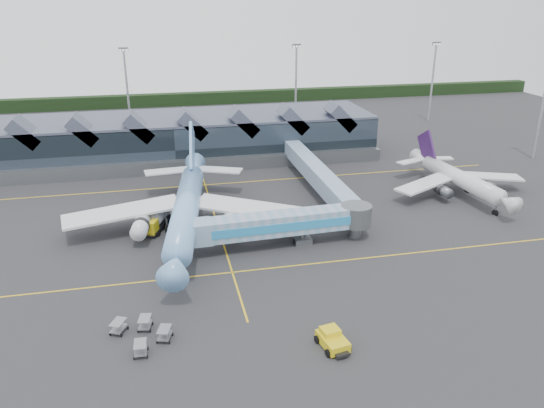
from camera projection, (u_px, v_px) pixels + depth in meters
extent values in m
plane|color=#2D2C2F|center=(224.00, 247.00, 78.64)|extent=(260.00, 260.00, 0.00)
cube|color=yellow|center=(232.00, 272.00, 71.38)|extent=(120.00, 0.25, 0.01)
cube|color=yellow|center=(205.00, 185.00, 104.04)|extent=(120.00, 0.25, 0.01)
cube|color=yellow|center=(216.00, 220.00, 87.71)|extent=(0.25, 60.00, 0.01)
cube|color=black|center=(180.00, 99.00, 177.68)|extent=(260.00, 4.00, 4.00)
cube|color=black|center=(173.00, 139.00, 119.51)|extent=(90.00, 20.00, 9.00)
cube|color=#494F61|center=(171.00, 118.00, 117.77)|extent=(90.00, 20.00, 0.60)
cube|color=slate|center=(176.00, 167.00, 110.71)|extent=(90.00, 2.50, 2.60)
cube|color=#494F61|center=(26.00, 132.00, 105.55)|extent=(6.43, 6.00, 6.43)
cube|color=#494F61|center=(83.00, 129.00, 107.76)|extent=(6.43, 6.00, 6.43)
cube|color=#494F61|center=(139.00, 126.00, 109.98)|extent=(6.43, 6.00, 6.43)
cube|color=#494F61|center=(192.00, 124.00, 112.19)|extent=(6.43, 6.00, 6.43)
cube|color=#494F61|center=(243.00, 121.00, 114.41)|extent=(6.43, 6.00, 6.43)
cube|color=#494F61|center=(292.00, 119.00, 116.62)|extent=(6.43, 6.00, 6.43)
cube|color=#494F61|center=(340.00, 117.00, 118.84)|extent=(6.43, 6.00, 6.43)
cylinder|color=#9C9FA4|center=(128.00, 93.00, 136.86)|extent=(0.56, 0.56, 22.00)
cube|color=slate|center=(123.00, 49.00, 132.80)|extent=(2.40, 0.50, 0.90)
cylinder|color=#9C9FA4|center=(296.00, 87.00, 145.93)|extent=(0.56, 0.56, 22.00)
cube|color=slate|center=(297.00, 46.00, 141.86)|extent=(2.40, 0.50, 0.90)
cylinder|color=#9C9FA4|center=(432.00, 83.00, 152.17)|extent=(0.56, 0.56, 22.00)
cube|color=slate|center=(437.00, 43.00, 148.11)|extent=(2.40, 0.50, 0.90)
cylinder|color=#9C9FA4|center=(542.00, 110.00, 116.89)|extent=(0.56, 0.56, 22.00)
cylinder|color=#71A0E6|center=(186.00, 209.00, 81.23)|extent=(8.41, 31.97, 3.92)
cone|color=#71A0E6|center=(175.00, 267.00, 64.01)|extent=(4.65, 5.94, 3.92)
cube|color=black|center=(174.00, 263.00, 63.08)|extent=(1.52, 0.54, 0.48)
cone|color=#71A0E6|center=(194.00, 168.00, 99.19)|extent=(4.91, 7.74, 3.92)
cube|color=silver|center=(122.00, 212.00, 82.01)|extent=(18.54, 8.83, 1.29)
cube|color=silver|center=(251.00, 208.00, 83.41)|extent=(18.57, 13.15, 1.29)
cylinder|color=silver|center=(141.00, 226.00, 79.28)|extent=(3.18, 5.73, 2.43)
cylinder|color=silver|center=(230.00, 223.00, 80.21)|extent=(3.18, 5.73, 2.43)
cube|color=#71A0E6|center=(192.00, 150.00, 96.00)|extent=(1.89, 9.99, 10.79)
cube|color=silver|center=(167.00, 171.00, 97.59)|extent=(8.44, 3.98, 0.26)
cube|color=silver|center=(220.00, 170.00, 98.26)|extent=(8.75, 6.02, 0.26)
cylinder|color=slate|center=(179.00, 275.00, 68.52)|extent=(0.29, 0.29, 2.27)
cylinder|color=slate|center=(167.00, 224.00, 83.41)|extent=(0.29, 0.29, 2.27)
cylinder|color=slate|center=(209.00, 223.00, 83.87)|extent=(0.29, 0.29, 2.27)
cylinder|color=black|center=(179.00, 279.00, 68.78)|extent=(0.67, 1.50, 1.45)
cylinder|color=silver|center=(461.00, 179.00, 97.47)|extent=(5.04, 21.06, 2.98)
cone|color=silver|center=(508.00, 202.00, 86.68)|extent=(3.32, 3.86, 2.98)
cube|color=black|center=(510.00, 199.00, 86.06)|extent=(1.16, 0.45, 0.48)
cone|color=silver|center=(422.00, 159.00, 108.70)|extent=(3.44, 5.04, 2.98)
cube|color=silver|center=(425.00, 184.00, 96.48)|extent=(12.91, 8.54, 1.00)
cube|color=silver|center=(488.00, 176.00, 100.53)|extent=(12.94, 6.43, 1.00)
cylinder|color=slate|center=(443.00, 191.00, 95.27)|extent=(2.19, 3.74, 1.85)
cylinder|color=slate|center=(486.00, 185.00, 97.98)|extent=(2.19, 3.74, 1.85)
cube|color=#37194D|center=(427.00, 147.00, 106.63)|extent=(1.11, 6.71, 7.27)
cube|color=silver|center=(410.00, 161.00, 106.94)|extent=(6.05, 3.88, 0.25)
cube|color=silver|center=(438.00, 158.00, 108.89)|extent=(5.93, 2.88, 0.25)
cylinder|color=slate|center=(496.00, 210.00, 89.66)|extent=(0.28, 0.28, 1.73)
cylinder|color=slate|center=(445.00, 191.00, 98.39)|extent=(0.28, 0.28, 1.73)
cylinder|color=slate|center=(468.00, 188.00, 99.87)|extent=(0.28, 0.28, 1.73)
cylinder|color=black|center=(495.00, 213.00, 89.86)|extent=(0.55, 1.14, 1.10)
cube|color=#719DBC|center=(282.00, 223.00, 77.66)|extent=(21.50, 4.17, 3.10)
cube|color=#288DCA|center=(285.00, 228.00, 76.17)|extent=(21.36, 1.10, 1.28)
cube|color=#719DBC|center=(202.00, 232.00, 74.81)|extent=(2.93, 3.54, 3.21)
cylinder|color=slate|center=(302.00, 232.00, 79.11)|extent=(0.75, 0.75, 3.64)
cube|color=slate|center=(302.00, 240.00, 79.60)|extent=(2.66, 2.25, 0.96)
cylinder|color=black|center=(295.00, 242.00, 79.38)|extent=(0.47, 0.98, 0.96)
cylinder|color=black|center=(309.00, 240.00, 79.90)|extent=(0.47, 0.98, 0.96)
cylinder|color=slate|center=(356.00, 215.00, 80.50)|extent=(4.70, 4.70, 3.21)
cylinder|color=slate|center=(355.00, 226.00, 81.18)|extent=(1.92, 1.92, 3.64)
cube|color=black|center=(158.00, 224.00, 84.53)|extent=(5.10, 8.47, 0.46)
cube|color=yellow|center=(150.00, 227.00, 81.32)|extent=(2.79, 2.69, 2.02)
cube|color=black|center=(148.00, 226.00, 80.48)|extent=(1.92, 0.87, 0.92)
cylinder|color=#BCBDC1|center=(160.00, 215.00, 85.09)|extent=(3.92, 5.71, 2.11)
sphere|color=#BCBDC1|center=(165.00, 208.00, 87.52)|extent=(2.02, 2.02, 2.02)
sphere|color=#BCBDC1|center=(153.00, 221.00, 82.65)|extent=(2.02, 2.02, 2.02)
cylinder|color=black|center=(144.00, 232.00, 82.27)|extent=(0.64, 0.97, 0.92)
cylinder|color=black|center=(158.00, 233.00, 81.93)|extent=(0.64, 0.97, 0.92)
cylinder|color=black|center=(152.00, 224.00, 85.21)|extent=(0.64, 0.97, 0.92)
cylinder|color=black|center=(166.00, 225.00, 84.87)|extent=(0.64, 0.97, 0.92)
cylinder|color=black|center=(157.00, 219.00, 87.31)|extent=(0.64, 0.97, 0.92)
cylinder|color=black|center=(170.00, 219.00, 86.97)|extent=(0.64, 0.97, 0.92)
cube|color=yellow|center=(333.00, 341.00, 56.07)|extent=(2.93, 4.13, 1.05)
cube|color=yellow|center=(330.00, 331.00, 56.32)|extent=(2.16, 1.98, 0.74)
cube|color=black|center=(342.00, 354.00, 54.45)|extent=(1.60, 1.08, 0.32)
cylinder|color=black|center=(328.00, 353.00, 54.68)|extent=(0.45, 0.88, 0.84)
cylinder|color=black|center=(349.00, 348.00, 55.53)|extent=(0.45, 0.88, 0.84)
cylinder|color=black|center=(317.00, 339.00, 56.85)|extent=(0.45, 0.88, 0.84)
cylinder|color=black|center=(337.00, 334.00, 57.70)|extent=(0.45, 0.88, 0.84)
cube|color=gray|center=(145.00, 325.00, 59.21)|extent=(1.63, 2.20, 0.14)
cube|color=gray|center=(144.00, 318.00, 58.90)|extent=(1.63, 2.20, 0.07)
cylinder|color=black|center=(153.00, 324.00, 60.03)|extent=(0.17, 0.34, 0.33)
cube|color=gray|center=(165.00, 336.00, 57.35)|extent=(1.79, 2.27, 0.14)
cube|color=gray|center=(164.00, 329.00, 57.03)|extent=(1.79, 2.27, 0.07)
cylinder|color=black|center=(173.00, 334.00, 58.09)|extent=(0.20, 0.34, 0.33)
cube|color=gray|center=(119.00, 328.00, 58.57)|extent=(2.00, 2.34, 0.14)
cube|color=gray|center=(118.00, 322.00, 58.25)|extent=(2.00, 2.34, 0.07)
cylinder|color=black|center=(128.00, 328.00, 59.20)|extent=(0.24, 0.34, 0.33)
cube|color=gray|center=(141.00, 350.00, 54.96)|extent=(1.35, 2.05, 0.14)
cube|color=gray|center=(140.00, 344.00, 54.64)|extent=(1.35, 2.05, 0.07)
cylinder|color=black|center=(148.00, 348.00, 55.85)|extent=(0.12, 0.33, 0.33)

